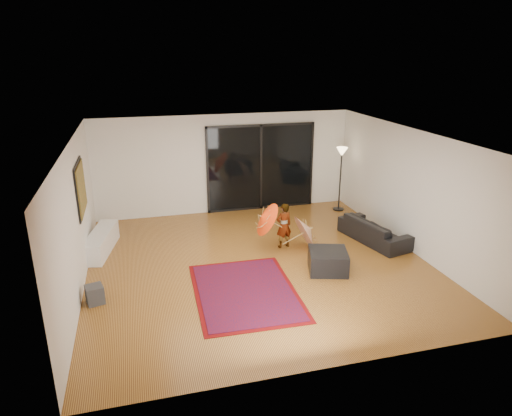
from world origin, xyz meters
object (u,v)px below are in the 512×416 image
object	(u,v)px
media_console	(101,242)
child	(284,226)
ottoman	(328,261)
sofa	(374,230)

from	to	relation	value
media_console	child	size ratio (longest dim) A/B	1.56
ottoman	child	size ratio (longest dim) A/B	0.72
sofa	ottoman	size ratio (longest dim) A/B	2.43
sofa	media_console	bearing A→B (deg)	67.44
media_console	child	distance (m)	4.12
ottoman	child	xyz separation A→B (m)	(-0.50, 1.37, 0.31)
sofa	child	size ratio (longest dim) A/B	1.76
sofa	child	world-z (taller)	child
sofa	ottoman	bearing A→B (deg)	111.54
sofa	child	xyz separation A→B (m)	(-2.17, 0.22, 0.26)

